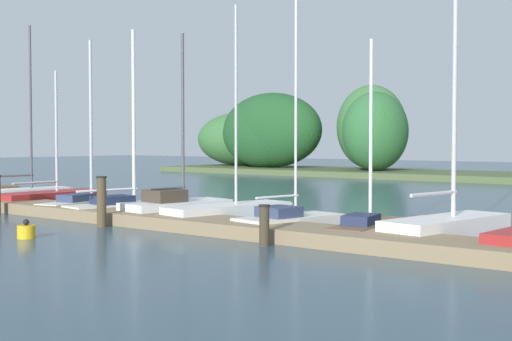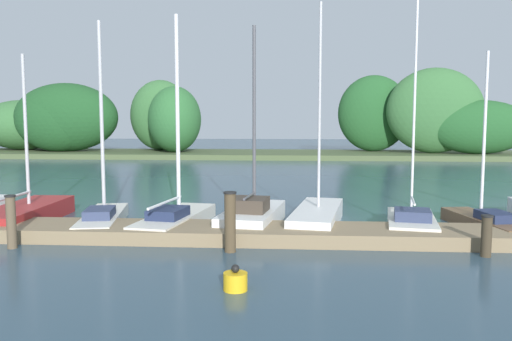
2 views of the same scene
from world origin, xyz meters
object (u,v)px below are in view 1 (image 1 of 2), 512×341
Objects in this scene: channel_buoy_0 at (26,231)px; mooring_piling_2 at (102,201)px; sailboat_1 at (30,193)px; sailboat_2 at (54,198)px; sailboat_3 at (88,202)px; sailboat_7 at (292,220)px; sailboat_8 at (368,226)px; sailboat_5 at (179,207)px; mooring_piling_3 at (264,225)px; sailboat_6 at (233,212)px; sailboat_4 at (129,205)px; sailboat_9 at (451,224)px.

mooring_piling_2 is at bearing 98.90° from channel_buoy_0.
sailboat_1 is 1.38× the size of sailboat_2.
channel_buoy_0 is at bearing -151.33° from sailboat_3.
sailboat_7 is 2.15m from sailboat_8.
mooring_piling_3 is (5.55, -2.75, 0.11)m from sailboat_5.
channel_buoy_0 is (-4.36, -5.28, -0.13)m from sailboat_7.
sailboat_7 is at bearing -92.91° from sailboat_6.
sailboat_1 reaches higher than sailboat_2.
sailboat_7 is at bearing -93.69° from sailboat_2.
mooring_piling_2 is at bearing -178.42° from sailboat_5.
sailboat_5 is 2.78m from mooring_piling_2.
mooring_piling_3 is (14.54, -3.39, 0.12)m from sailboat_1.
sailboat_9 is at bearing -76.04° from sailboat_4.
mooring_piling_2 reaches higher than mooring_piling_3.
sailboat_5 is 6.57m from sailboat_8.
sailboat_3 is 12.96m from sailboat_9.
sailboat_8 is (8.79, 0.31, -0.06)m from sailboat_4.
sailboat_3 reaches higher than sailboat_2.
sailboat_7 is 5.44m from mooring_piling_2.
mooring_piling_2 is 2.98× the size of channel_buoy_0.
sailboat_1 reaches higher than sailboat_8.
sailboat_4 is at bearing 80.99° from sailboat_8.
channel_buoy_0 is (-6.47, -5.67, -0.10)m from sailboat_8.
sailboat_2 is 11.39m from sailboat_7.
sailboat_9 is 5.54× the size of mooring_piling_2.
sailboat_3 reaches higher than sailboat_5.
mooring_piling_3 is (12.47, -3.09, 0.18)m from sailboat_2.
sailboat_3 reaches higher than sailboat_8.
sailboat_6 is (4.10, 0.48, -0.01)m from sailboat_4.
sailboat_9 reaches higher than sailboat_6.
sailboat_7 is (11.37, -0.51, 0.00)m from sailboat_2.
sailboat_9 is (10.74, 0.90, 0.08)m from sailboat_4.
sailboat_8 reaches higher than mooring_piling_2.
sailboat_4 is 4.23× the size of mooring_piling_2.
mooring_piling_3 is at bearing -116.31° from sailboat_3.
mooring_piling_2 is (4.07, -2.68, 0.40)m from sailboat_3.
sailboat_3 is 6.30m from sailboat_6.
sailboat_9 is at bearing -84.16° from sailboat_8.
mooring_piling_2 is (-4.78, -2.57, 0.42)m from sailboat_7.
sailboat_7 is 4.19m from sailboat_9.
mooring_piling_3 is (5.88, -0.01, -0.24)m from mooring_piling_2.
sailboat_4 is at bearing 106.30° from sailboat_6.
sailboat_4 is 0.85× the size of sailboat_7.
mooring_piling_2 is 2.80m from channel_buoy_0.
sailboat_6 is (1.88, 0.40, -0.06)m from sailboat_5.
sailboat_1 is 17.52m from sailboat_9.
sailboat_5 is 1.93m from sailboat_6.
sailboat_8 is 8.61m from channel_buoy_0.
sailboat_7 is at bearing 112.99° from mooring_piling_3.
sailboat_3 is at bearing 99.02° from sailboat_7.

